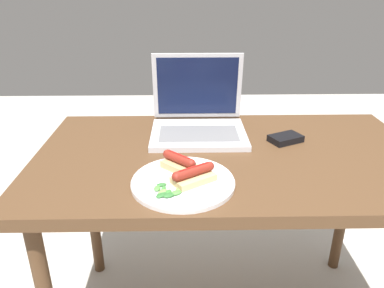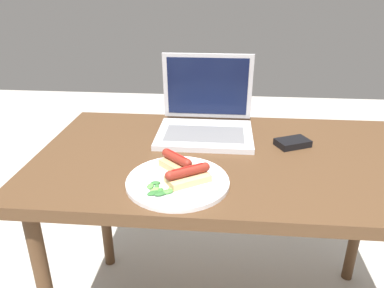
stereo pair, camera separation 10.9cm
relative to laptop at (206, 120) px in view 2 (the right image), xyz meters
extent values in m
cube|color=#4C331E|center=(0.10, -0.17, -0.06)|extent=(1.22, 0.69, 0.04)
cylinder|color=#4C331E|center=(0.63, 0.10, -0.42)|extent=(0.04, 0.04, 0.67)
cylinder|color=#4C331E|center=(-0.44, 0.10, -0.42)|extent=(0.04, 0.04, 0.67)
cube|color=#B7B7BC|center=(0.00, -0.04, -0.04)|extent=(0.32, 0.26, 0.02)
cube|color=slate|center=(0.00, -0.06, -0.03)|extent=(0.27, 0.14, 0.00)
cube|color=#B7B7BC|center=(0.00, 0.10, 0.09)|extent=(0.32, 0.03, 0.24)
cube|color=#0C1433|center=(0.00, 0.10, 0.09)|extent=(0.29, 0.02, 0.21)
cylinder|color=silver|center=(-0.05, -0.37, -0.04)|extent=(0.28, 0.28, 0.01)
torus|color=silver|center=(-0.05, -0.37, -0.03)|extent=(0.27, 0.27, 0.01)
cube|color=tan|center=(-0.03, -0.37, -0.03)|extent=(0.13, 0.11, 0.02)
cylinder|color=maroon|center=(-0.03, -0.37, 0.00)|extent=(0.10, 0.08, 0.03)
sphere|color=maroon|center=(0.02, -0.34, 0.00)|extent=(0.03, 0.03, 0.03)
sphere|color=maroon|center=(-0.07, -0.40, 0.00)|extent=(0.03, 0.03, 0.03)
cylinder|color=red|center=(-0.03, -0.37, 0.01)|extent=(0.08, 0.05, 0.01)
cube|color=tan|center=(-0.06, -0.30, -0.03)|extent=(0.11, 0.11, 0.02)
cylinder|color=maroon|center=(-0.06, -0.30, 0.00)|extent=(0.08, 0.08, 0.03)
sphere|color=maroon|center=(-0.10, -0.27, 0.00)|extent=(0.03, 0.03, 0.03)
sphere|color=maroon|center=(-0.03, -0.33, 0.00)|extent=(0.03, 0.03, 0.03)
cylinder|color=red|center=(-0.06, -0.30, 0.01)|extent=(0.06, 0.06, 0.00)
ellipsoid|color=#387A33|center=(-0.09, -0.43, -0.03)|extent=(0.02, 0.03, 0.01)
ellipsoid|color=#709E4C|center=(-0.06, -0.41, -0.03)|extent=(0.02, 0.02, 0.00)
ellipsoid|color=#4C8E3D|center=(-0.12, -0.41, -0.03)|extent=(0.02, 0.03, 0.01)
ellipsoid|color=#2D662D|center=(-0.11, -0.44, -0.03)|extent=(0.04, 0.04, 0.01)
ellipsoid|color=#2D662D|center=(-0.06, -0.41, -0.03)|extent=(0.01, 0.02, 0.00)
ellipsoid|color=#709E4C|center=(-0.10, -0.43, -0.03)|extent=(0.03, 0.04, 0.01)
ellipsoid|color=#2D662D|center=(-0.09, -0.44, -0.03)|extent=(0.04, 0.03, 0.01)
ellipsoid|color=#387A33|center=(-0.10, -0.41, -0.03)|extent=(0.01, 0.02, 0.01)
ellipsoid|color=#2D662D|center=(-0.11, -0.39, -0.03)|extent=(0.03, 0.02, 0.01)
ellipsoid|color=#4C8E3D|center=(-0.07, -0.43, -0.03)|extent=(0.03, 0.03, 0.01)
cube|color=black|center=(0.29, -0.09, -0.04)|extent=(0.12, 0.11, 0.02)
camera|label=1|loc=(-0.05, -1.23, 0.46)|focal=35.00mm
camera|label=2|loc=(0.06, -1.22, 0.46)|focal=35.00mm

